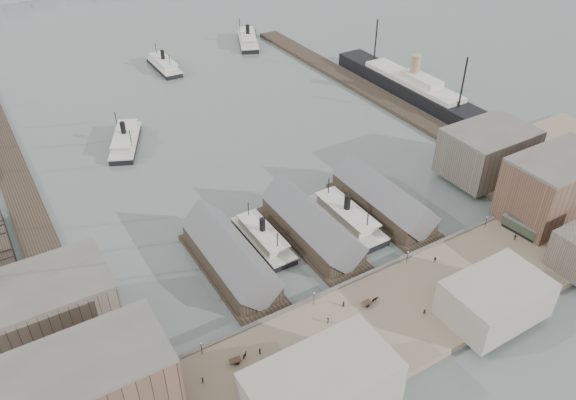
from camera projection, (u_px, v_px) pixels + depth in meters
ground at (346, 273)px, 151.06m from camera, size 900.00×900.00×0.00m
quay at (394, 317)px, 136.46m from camera, size 180.00×30.00×2.00m
seawall at (358, 281)px, 146.75m from camera, size 180.00×1.20×2.30m
west_wharf at (12, 171)px, 191.79m from camera, size 10.00×220.00×1.60m
east_wharf at (369, 91)px, 246.95m from camera, size 10.00×180.00×1.60m
ferry_shed_west at (230, 257)px, 149.17m from camera, size 14.00×42.00×12.60m
ferry_shed_center at (312, 226)px, 160.24m from camera, size 14.00×42.00×12.60m
ferry_shed_east at (383, 199)px, 171.32m from camera, size 14.00×42.00×12.60m
warehouse_west_front at (88, 395)px, 106.54m from camera, size 32.00×18.00×18.00m
warehouse_west_back at (55, 305)px, 128.73m from camera, size 26.00×20.00×14.00m
warehouse_east_front at (555, 188)px, 164.17m from camera, size 30.00×18.00×19.00m
warehouse_east_back at (487, 152)px, 185.11m from camera, size 28.00×20.00×15.00m
street_bldg_center at (495, 299)px, 133.13m from camera, size 24.00×16.00×10.00m
street_bldg_west at (321, 389)px, 111.26m from camera, size 30.00×16.00×12.00m
lamp_post_far_w at (201, 346)px, 124.29m from camera, size 0.44×0.44×3.92m
lamp_post_near_w at (314, 296)px, 137.06m from camera, size 0.44×0.44×3.92m
lamp_post_near_e at (408, 255)px, 149.84m from camera, size 0.44×0.44×3.92m
lamp_post_far_e at (487, 220)px, 162.62m from camera, size 0.44×0.44×3.92m
ferry_docked_west at (263, 237)px, 160.04m from camera, size 7.80×26.00×9.29m
ferry_docked_east at (346, 217)px, 167.64m from camera, size 9.03×30.09×10.75m
ferry_open_near at (125, 140)px, 206.76m from camera, size 19.87×29.76×10.28m
ferry_open_mid at (164, 65)px, 268.21m from camera, size 8.62×28.02×9.98m
ferry_open_far at (248, 39)px, 296.99m from camera, size 20.40×31.75×10.93m
sailing_ship_near at (1, 271)px, 147.62m from camera, size 8.53×58.74×35.05m
ocean_steamer at (413, 87)px, 242.39m from camera, size 12.50×91.36×18.27m
tram at (521, 227)px, 160.93m from camera, size 4.12×11.43×3.98m
horse_cart_left at (242, 357)px, 124.34m from camera, size 4.72×1.95×1.49m
horse_cart_center at (372, 301)px, 138.41m from camera, size 4.85×1.69×1.48m
horse_cart_right at (455, 286)px, 142.94m from camera, size 4.78×2.77×1.51m
pedestrian_0 at (203, 380)px, 119.13m from camera, size 0.76×0.72×1.68m
pedestrian_1 at (271, 368)px, 121.81m from camera, size 1.00×0.87×1.76m
pedestrian_2 at (328, 320)px, 133.13m from camera, size 1.23×1.09×1.65m
pedestrian_3 at (357, 365)px, 122.31m from camera, size 0.46×1.07×1.82m
pedestrian_4 at (344, 304)px, 137.63m from camera, size 0.58×0.84×1.64m
pedestrian_5 at (424, 312)px, 135.34m from camera, size 0.78×0.82×1.80m
pedestrian_6 at (435, 259)px, 151.13m from camera, size 0.82×0.96×1.71m
pedestrian_7 at (501, 288)px, 142.02m from camera, size 1.22×1.20×1.68m
pedestrian_8 at (515, 237)px, 158.98m from camera, size 1.11×0.96×1.79m
pedestrian_9 at (557, 240)px, 157.98m from camera, size 0.95×0.91×1.64m
pedestrian_10 at (260, 351)px, 125.52m from camera, size 1.07×0.95×1.74m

